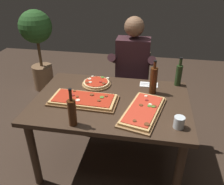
% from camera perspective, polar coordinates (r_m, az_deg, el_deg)
% --- Properties ---
extents(ground_plane, '(6.40, 6.40, 0.00)m').
position_cam_1_polar(ground_plane, '(2.56, -0.21, -16.19)').
color(ground_plane, '#38281E').
extents(dining_table, '(1.40, 0.96, 0.74)m').
position_cam_1_polar(dining_table, '(2.15, -0.24, -4.02)').
color(dining_table, '#3D2B1E').
rests_on(dining_table, ground_plane).
extents(pizza_rectangular_front, '(0.61, 0.31, 0.05)m').
position_cam_1_polar(pizza_rectangular_front, '(2.08, -7.04, -1.77)').
color(pizza_rectangular_front, brown).
rests_on(pizza_rectangular_front, dining_table).
extents(pizza_rectangular_left, '(0.40, 0.61, 0.05)m').
position_cam_1_polar(pizza_rectangular_left, '(1.93, 7.65, -4.48)').
color(pizza_rectangular_left, olive).
rests_on(pizza_rectangular_left, dining_table).
extents(pizza_round_far, '(0.29, 0.29, 0.05)m').
position_cam_1_polar(pizza_round_far, '(2.35, -3.87, 2.29)').
color(pizza_round_far, olive).
rests_on(pizza_round_far, dining_table).
extents(wine_bottle_dark, '(0.06, 0.06, 0.31)m').
position_cam_1_polar(wine_bottle_dark, '(1.76, -9.78, -4.70)').
color(wine_bottle_dark, '#47230F').
rests_on(wine_bottle_dark, dining_table).
extents(oil_bottle_amber, '(0.06, 0.06, 0.29)m').
position_cam_1_polar(oil_bottle_amber, '(2.40, 16.09, 4.31)').
color(oil_bottle_amber, '#233819').
rests_on(oil_bottle_amber, dining_table).
extents(vinegar_bottle_green, '(0.07, 0.07, 0.33)m').
position_cam_1_polar(vinegar_bottle_green, '(2.19, 10.15, 3.02)').
color(vinegar_bottle_green, '#47230F').
rests_on(vinegar_bottle_green, dining_table).
extents(tumbler_near_camera, '(0.08, 0.08, 0.09)m').
position_cam_1_polar(tumbler_near_camera, '(1.81, 16.16, -7.06)').
color(tumbler_near_camera, silver).
rests_on(tumbler_near_camera, dining_table).
extents(napkin_cutlery_set, '(0.18, 0.11, 0.01)m').
position_cam_1_polar(napkin_cutlery_set, '(2.38, 9.05, 1.90)').
color(napkin_cutlery_set, white).
rests_on(napkin_cutlery_set, dining_table).
extents(diner_chair, '(0.44, 0.44, 0.87)m').
position_cam_1_polar(diner_chair, '(2.95, 4.98, 2.17)').
color(diner_chair, '#3D2B1E').
rests_on(diner_chair, ground_plane).
extents(seated_diner, '(0.53, 0.41, 1.33)m').
position_cam_1_polar(seated_diner, '(2.73, 4.95, 5.83)').
color(seated_diner, '#23232D').
rests_on(seated_diner, ground_plane).
extents(potted_plant_corner, '(0.48, 0.48, 1.25)m').
position_cam_1_polar(potted_plant_corner, '(3.76, -17.82, 11.96)').
color(potted_plant_corner, '#846042').
rests_on(potted_plant_corner, ground_plane).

